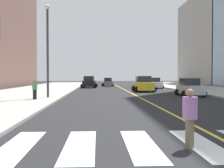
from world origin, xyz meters
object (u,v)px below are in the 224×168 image
at_px(car_black_sixth, 89,82).
at_px(pedestrian_crossing, 190,116).
at_px(car_silver_fifth, 190,88).
at_px(pedestrian_walking_west, 35,88).
at_px(car_yellow_fourth, 144,84).
at_px(street_lamp, 48,43).
at_px(car_red_nearest, 144,82).
at_px(car_gray_third, 108,82).
at_px(car_white_second, 154,83).

relative_size(car_black_sixth, pedestrian_crossing, 2.73).
bearing_deg(car_silver_fifth, pedestrian_crossing, 72.74).
relative_size(car_silver_fifth, pedestrian_crossing, 2.43).
height_order(car_silver_fifth, pedestrian_walking_west, car_silver_fifth).
xyz_separation_m(car_yellow_fourth, street_lamp, (-10.35, -11.08, 3.96)).
bearing_deg(car_yellow_fourth, car_red_nearest, -99.37).
height_order(pedestrian_crossing, pedestrian_walking_west, pedestrian_walking_west).
bearing_deg(pedestrian_crossing, car_gray_third, -143.19).
relative_size(car_white_second, pedestrian_crossing, 2.40).
xyz_separation_m(pedestrian_crossing, street_lamp, (-7.00, 17.19, 3.99)).
xyz_separation_m(car_gray_third, car_yellow_fourth, (3.99, -19.24, 0.16)).
bearing_deg(street_lamp, car_red_nearest, 64.71).
xyz_separation_m(car_white_second, car_yellow_fourth, (-3.27, -9.09, 0.12)).
distance_m(car_yellow_fourth, car_black_sixth, 14.39).
height_order(car_gray_third, car_black_sixth, car_black_sixth).
distance_m(car_yellow_fourth, pedestrian_crossing, 28.47).
relative_size(car_white_second, car_black_sixth, 0.88).
xyz_separation_m(pedestrian_crossing, pedestrian_walking_west, (-7.66, 15.03, 0.11)).
bearing_deg(car_black_sixth, pedestrian_crossing, -81.84).
relative_size(car_white_second, car_silver_fifth, 0.99).
bearing_deg(car_white_second, pedestrian_crossing, 77.33).
bearing_deg(car_red_nearest, pedestrian_walking_west, 66.32).
distance_m(car_silver_fifth, pedestrian_crossing, 21.11).
distance_m(car_red_nearest, car_black_sixth, 11.44).
distance_m(car_gray_third, street_lamp, 31.25).
bearing_deg(car_black_sixth, car_red_nearest, 27.18).
relative_size(car_red_nearest, pedestrian_walking_west, 2.64).
distance_m(car_red_nearest, pedestrian_crossing, 45.83).
relative_size(car_gray_third, pedestrian_walking_west, 2.37).
bearing_deg(pedestrian_crossing, car_white_second, -154.01).
distance_m(car_yellow_fourth, pedestrian_walking_west, 17.23).
height_order(car_white_second, pedestrian_crossing, car_white_second).
bearing_deg(car_silver_fifth, car_yellow_fourth, -66.61).
bearing_deg(car_white_second, pedestrian_walking_west, 54.77).
relative_size(pedestrian_crossing, street_lamp, 0.21).
distance_m(car_silver_fifth, street_lamp, 14.57).
bearing_deg(street_lamp, car_white_second, 55.97).
xyz_separation_m(car_black_sixth, street_lamp, (-2.93, -23.41, 3.97)).
height_order(car_silver_fifth, pedestrian_crossing, car_silver_fifth).
height_order(car_gray_third, car_yellow_fourth, car_yellow_fourth).
distance_m(car_gray_third, pedestrian_crossing, 47.52).
bearing_deg(street_lamp, car_silver_fifth, 11.64).
height_order(car_yellow_fourth, car_black_sixth, car_yellow_fourth).
bearing_deg(car_white_second, car_gray_third, -57.03).
xyz_separation_m(car_red_nearest, pedestrian_crossing, (-6.33, -45.39, 0.04)).
bearing_deg(pedestrian_crossing, car_red_nearest, -151.90).
bearing_deg(car_black_sixth, street_lamp, -94.70).
relative_size(car_gray_third, car_silver_fifth, 0.94).
xyz_separation_m(car_gray_third, pedestrian_crossing, (0.64, -47.51, 0.14)).
relative_size(car_gray_third, street_lamp, 0.47).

